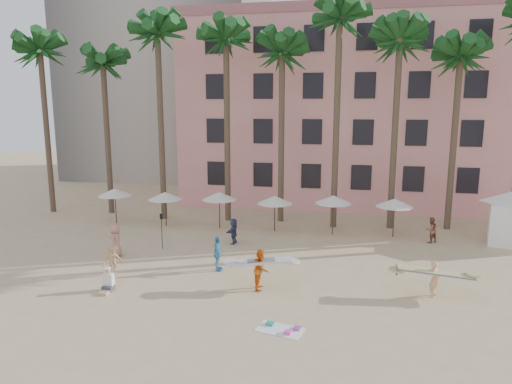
{
  "coord_description": "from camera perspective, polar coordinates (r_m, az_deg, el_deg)",
  "views": [
    {
      "loc": [
        3.64,
        -18.06,
        8.63
      ],
      "look_at": [
        -1.06,
        6.0,
        4.0
      ],
      "focal_mm": 32.0,
      "sensor_mm": 36.0,
      "label": 1
    }
  ],
  "objects": [
    {
      "name": "palm_row",
      "position": [
        33.49,
        5.87,
        18.09
      ],
      "size": [
        44.4,
        5.4,
        16.3
      ],
      "color": "brown",
      "rests_on": "ground"
    },
    {
      "name": "umbrella_row",
      "position": [
        31.9,
        -1.19,
        -0.7
      ],
      "size": [
        22.5,
        2.7,
        2.73
      ],
      "color": "#332B23",
      "rests_on": "ground"
    },
    {
      "name": "paddle",
      "position": [
        28.39,
        -11.71,
        -4.27
      ],
      "size": [
        0.18,
        0.04,
        2.23
      ],
      "color": "black",
      "rests_on": "ground"
    },
    {
      "name": "beachgoers",
      "position": [
        26.68,
        -4.44,
        -6.23
      ],
      "size": [
        19.32,
        10.24,
        1.92
      ],
      "color": "tan",
      "rests_on": "ground"
    },
    {
      "name": "carrier_yellow",
      "position": [
        22.74,
        21.45,
        -9.77
      ],
      "size": [
        3.41,
        0.87,
        1.68
      ],
      "color": "#E3AF7F",
      "rests_on": "ground"
    },
    {
      "name": "carrier_white",
      "position": [
        22.03,
        0.66,
        -9.5
      ],
      "size": [
        3.01,
        1.33,
        1.94
      ],
      "color": "orange",
      "rests_on": "ground"
    },
    {
      "name": "seated_man",
      "position": [
        23.06,
        -18.04,
        -10.8
      ],
      "size": [
        0.49,
        0.86,
        1.12
      ],
      "color": "#3F3F4C",
      "rests_on": "ground"
    },
    {
      "name": "pink_hotel",
      "position": [
        44.19,
        15.62,
        9.49
      ],
      "size": [
        35.0,
        14.0,
        16.0
      ],
      "primitive_type": "cube",
      "color": "#F9A698",
      "rests_on": "ground"
    },
    {
      "name": "beach_towel",
      "position": [
        18.67,
        3.2,
        -16.73
      ],
      "size": [
        1.98,
        1.39,
        0.14
      ],
      "color": "white",
      "rests_on": "ground"
    },
    {
      "name": "ground",
      "position": [
        20.34,
        -0.33,
        -14.41
      ],
      "size": [
        120.0,
        120.0,
        0.0
      ],
      "primitive_type": "plane",
      "color": "#D1B789",
      "rests_on": "ground"
    }
  ]
}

